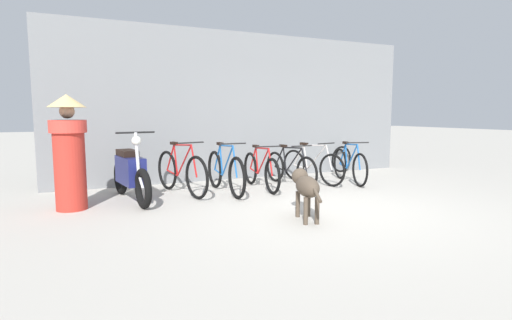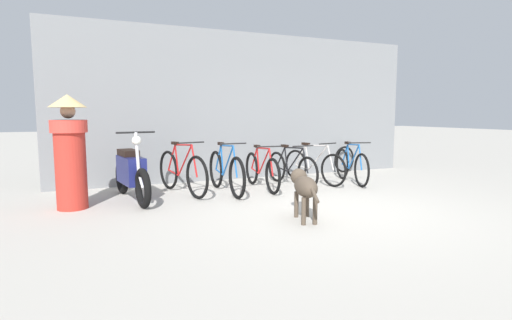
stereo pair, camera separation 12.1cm
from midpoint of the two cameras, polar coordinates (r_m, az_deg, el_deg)
The scene contains 12 objects.
ground_plane at distance 5.97m, azimuth 10.20°, elevation -6.91°, with size 60.00×60.00×0.00m, color #ADA89E.
shop_wall_back at distance 8.65m, azimuth -1.97°, elevation 7.65°, with size 8.01×0.20×3.08m.
bicycle_0 at distance 7.03m, azimuth -11.15°, elevation -1.74°, with size 0.55×1.75×0.93m.
bicycle_1 at distance 7.01m, azimuth -4.94°, elevation -1.74°, with size 0.46×1.79×0.91m.
bicycle_2 at distance 7.36m, azimuth 0.18°, elevation -1.54°, with size 0.46×1.70×0.83m.
bicycle_3 at distance 7.73m, azimuth 4.43°, elevation -1.21°, with size 0.46×1.66×0.81m.
bicycle_4 at distance 8.06m, azimuth 7.57°, elevation -0.86°, with size 0.54×1.63×0.83m.
bicycle_5 at distance 8.24m, azimuth 12.79°, elevation -0.76°, with size 0.52×1.58×0.85m.
motorcycle at distance 6.66m, azimuth -17.98°, elevation -1.82°, with size 0.58×1.86×1.12m.
stray_dog at distance 5.28m, azimuth 6.48°, elevation -3.72°, with size 0.45×1.07×0.64m.
person_in_robes at distance 6.33m, azimuth -25.65°, elevation 1.38°, with size 0.59×0.59×1.66m.
spare_tire_left at distance 9.68m, azimuth 11.75°, elevation 0.12°, with size 0.62×0.14×0.62m.
Camera 1 is at (-3.38, -4.73, 1.39)m, focal length 28.00 mm.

